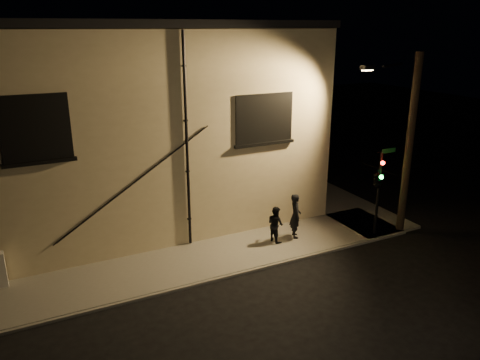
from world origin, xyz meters
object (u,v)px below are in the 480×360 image
streetlamp_pole (407,142)px  pedestrian_a (295,216)px  pedestrian_b (275,224)px  traffic_signal (378,179)px

streetlamp_pole → pedestrian_a: bearing=163.8°
pedestrian_a → pedestrian_b: pedestrian_a is taller
pedestrian_a → pedestrian_b: size_ratio=1.26×
pedestrian_b → streetlamp_pole: size_ratio=0.20×
pedestrian_b → traffic_signal: size_ratio=0.41×
streetlamp_pole → traffic_signal: bearing=-178.9°
pedestrian_a → traffic_signal: bearing=-92.9°
pedestrian_a → streetlamp_pole: (4.50, -1.31, 2.95)m
pedestrian_b → streetlamp_pole: 6.43m
pedestrian_a → streetlamp_pole: bearing=-85.5°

